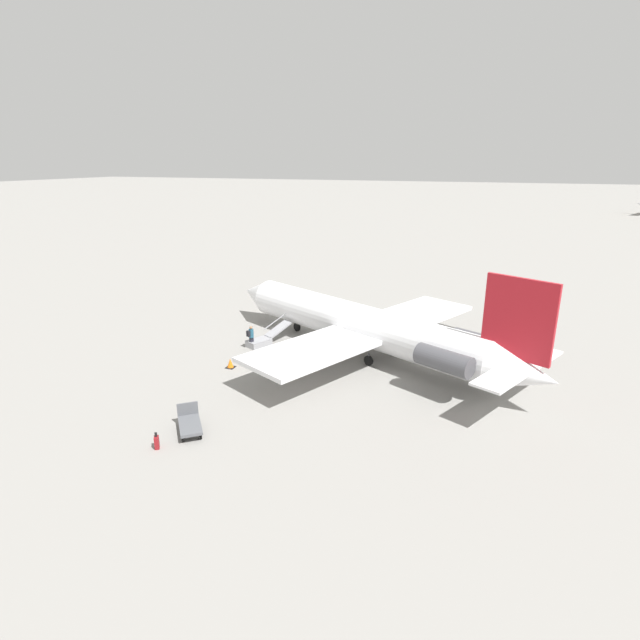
# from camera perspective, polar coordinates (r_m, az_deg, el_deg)

# --- Properties ---
(ground_plane) EXTENTS (600.00, 600.00, 0.00)m
(ground_plane) POSITION_cam_1_polar(r_m,az_deg,el_deg) (37.09, 4.39, -3.73)
(ground_plane) COLOR gray
(airplane_main) EXTENTS (26.49, 20.51, 7.57)m
(airplane_main) POSITION_cam_1_polar(r_m,az_deg,el_deg) (35.73, 5.63, -0.73)
(airplane_main) COLOR white
(airplane_main) RESTS_ON ground
(boarding_stairs) EXTENTS (2.58, 4.08, 1.83)m
(boarding_stairs) POSITION_cam_1_polar(r_m,az_deg,el_deg) (38.69, -6.53, -2.25)
(boarding_stairs) COLOR #99999E
(boarding_stairs) RESTS_ON ground
(passenger) EXTENTS (0.46, 0.57, 1.74)m
(passenger) POSITION_cam_1_polar(r_m,az_deg,el_deg) (37.87, -7.90, -1.77)
(passenger) COLOR #23232D
(passenger) RESTS_ON ground
(luggage_cart) EXTENTS (2.26, 2.39, 1.22)m
(luggage_cart) POSITION_cam_1_polar(r_m,az_deg,el_deg) (27.50, -14.67, -11.38)
(luggage_cart) COLOR #595B60
(luggage_cart) RESTS_ON ground
(suitcase) EXTENTS (0.39, 0.42, 0.88)m
(suitcase) POSITION_cam_1_polar(r_m,az_deg,el_deg) (26.59, -18.16, -13.14)
(suitcase) COLOR maroon
(suitcase) RESTS_ON ground
(traffic_cone_near_stairs) EXTENTS (0.59, 0.59, 0.65)m
(traffic_cone_near_stairs) POSITION_cam_1_polar(r_m,az_deg,el_deg) (34.84, -10.21, -4.90)
(traffic_cone_near_stairs) COLOR black
(traffic_cone_near_stairs) RESTS_ON ground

